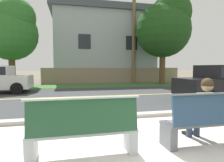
# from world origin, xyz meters

# --- Properties ---
(ground_plane) EXTENTS (140.00, 140.00, 0.00)m
(ground_plane) POSITION_xyz_m (0.00, 8.00, 0.00)
(ground_plane) COLOR #665B4C
(sidewalk_pavement) EXTENTS (44.00, 3.60, 0.01)m
(sidewalk_pavement) POSITION_xyz_m (0.00, 0.40, 0.01)
(sidewalk_pavement) COLOR beige
(sidewalk_pavement) RESTS_ON ground_plane
(curb_edge) EXTENTS (44.00, 0.30, 0.11)m
(curb_edge) POSITION_xyz_m (0.00, 2.35, 0.06)
(curb_edge) COLOR #ADA89E
(curb_edge) RESTS_ON ground_plane
(street_asphalt) EXTENTS (52.00, 8.00, 0.01)m
(street_asphalt) POSITION_xyz_m (0.00, 6.50, 0.00)
(street_asphalt) COLOR #383A3D
(street_asphalt) RESTS_ON ground_plane
(road_centre_line) EXTENTS (48.00, 0.14, 0.01)m
(road_centre_line) POSITION_xyz_m (0.00, 6.50, 0.01)
(road_centre_line) COLOR #E0CC4C
(road_centre_line) RESTS_ON ground_plane
(far_verge_grass) EXTENTS (48.00, 2.80, 0.02)m
(far_verge_grass) POSITION_xyz_m (0.00, 12.14, 0.01)
(far_verge_grass) COLOR #38702D
(far_verge_grass) RESTS_ON ground_plane
(bench_left) EXTENTS (1.72, 0.48, 1.01)m
(bench_left) POSITION_xyz_m (-1.15, 0.17, 0.45)
(bench_left) COLOR silver
(bench_left) RESTS_ON ground_plane
(bench_right) EXTENTS (1.72, 0.48, 1.01)m
(bench_right) POSITION_xyz_m (1.15, 0.17, 0.45)
(bench_right) COLOR slate
(bench_right) RESTS_ON ground_plane
(seated_person_olive) EXTENTS (0.52, 0.68, 1.25)m
(seated_person_olive) POSITION_xyz_m (1.14, 0.34, 0.68)
(seated_person_olive) COLOR #333D56
(seated_person_olive) RESTS_ON ground_plane
(shade_tree_far_left) EXTENTS (3.94, 3.94, 6.50)m
(shade_tree_far_left) POSITION_xyz_m (-5.48, 12.79, 4.22)
(shade_tree_far_left) COLOR brown
(shade_tree_far_left) RESTS_ON ground_plane
(shade_tree_left) EXTENTS (4.57, 4.57, 7.54)m
(shade_tree_left) POSITION_xyz_m (6.54, 11.99, 4.90)
(shade_tree_left) COLOR brown
(shade_tree_left) RESTS_ON ground_plane
(garden_wall) EXTENTS (13.00, 0.36, 1.40)m
(garden_wall) POSITION_xyz_m (2.72, 14.45, 0.70)
(garden_wall) COLOR gray
(garden_wall) RESTS_ON ground_plane
(house_across_street) EXTENTS (10.62, 6.91, 7.41)m
(house_across_street) POSITION_xyz_m (2.20, 17.65, 3.75)
(house_across_street) COLOR #A3ADB2
(house_across_street) RESTS_ON ground_plane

